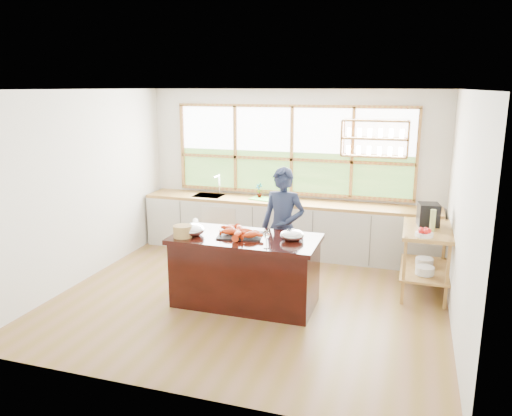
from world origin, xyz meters
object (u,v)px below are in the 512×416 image
at_px(island, 245,270).
at_px(espresso_machine, 428,215).
at_px(cook, 283,228).
at_px(wicker_basket, 183,231).

relative_size(island, espresso_machine, 6.09).
height_order(cook, espresso_machine, cook).
relative_size(cook, espresso_machine, 5.55).
xyz_separation_m(espresso_machine, wicker_basket, (-2.93, -1.50, -0.08)).
bearing_deg(island, cook, 66.58).
bearing_deg(espresso_machine, cook, -172.80).
height_order(island, wicker_basket, wicker_basket).
distance_m(cook, espresso_machine, 1.98).
xyz_separation_m(island, espresso_machine, (2.19, 1.26, 0.60)).
bearing_deg(espresso_machine, island, -159.31).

